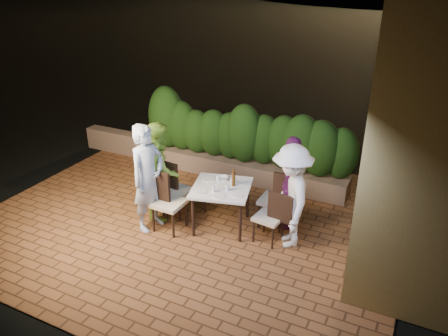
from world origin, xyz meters
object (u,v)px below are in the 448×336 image
Objects in this scene: chair_left_front at (169,202)px; diner_purple at (292,182)px; chair_right_front at (269,216)px; diner_green at (161,169)px; dining_table at (221,207)px; parapet_lamp at (147,134)px; beer_bottle at (234,177)px; diner_white at (291,197)px; chair_right_back at (274,199)px; chair_left_back at (177,190)px; bowl at (222,178)px; diner_blue at (148,178)px.

chair_left_front is 0.64× the size of diner_purple.
chair_right_front is 0.53× the size of diner_green.
dining_table reaches higher than parapet_lamp.
chair_right_front is (0.70, -0.17, -0.45)m from beer_bottle.
dining_table is 1.03× the size of chair_right_front.
diner_white is (1.17, 0.03, 0.46)m from dining_table.
chair_right_front is at bearing 15.47° from chair_left_front.
chair_left_front reaches higher than chair_right_back.
beer_bottle is at bearing -111.79° from diner_green.
chair_left_front is 0.61× the size of diner_white.
beer_bottle is 0.85m from chair_right_front.
diner_green is at bearing -177.69° from dining_table.
diner_white is 1.04× the size of diner_purple.
diner_green reaches higher than chair_left_back.
parapet_lamp is at bearing 149.49° from bowl.
chair_right_front is 2.03m from diner_blue.
dining_table is 3.37m from parapet_lamp.
dining_table is at bearing 5.34° from chair_left_back.
chair_right_front reaches higher than parapet_lamp.
diner_white is (1.91, 0.49, 0.33)m from chair_left_front.
diner_green is (-2.00, -0.00, 0.40)m from chair_right_front.
chair_left_front is at bearing -102.55° from diner_white.
diner_purple is 4.04m from parapet_lamp.
dining_table is at bearing -69.17° from diner_purple.
chair_right_back is at bearing 27.30° from beer_bottle.
chair_left_front is 2.00m from diner_white.
beer_bottle is 0.31× the size of chair_right_back.
dining_table is 0.88m from chair_left_front.
chair_right_back is at bearing -161.56° from diner_white.
diner_blue is 2.34m from diner_purple.
diner_purple is (0.15, 0.60, 0.36)m from chair_right_front.
beer_bottle is 1.66× the size of bowl.
beer_bottle is at bearing 34.09° from chair_left_front.
diner_blue is (-0.32, -0.08, 0.40)m from chair_left_front.
diner_blue is (-1.82, -0.97, 0.42)m from chair_right_back.
diner_purple is at bearing 28.54° from dining_table.
beer_bottle is 0.33m from bowl.
diner_green is at bearing 19.74° from diner_blue.
chair_right_front is 6.43× the size of parapet_lamp.
bowl is 1.08m from diner_green.
dining_table is 6.66× the size of parapet_lamp.
diner_white reaches higher than dining_table.
chair_right_back is at bearing 31.91° from chair_left_front.
chair_left_front is at bearing -147.09° from beer_bottle.
diner_white is 12.00× the size of parapet_lamp.
chair_right_front is at bearing -17.66° from bowl.
diner_green is at bearing -172.42° from beer_bottle.
chair_left_front is 0.67m from diner_green.
diner_blue is 2.97m from parapet_lamp.
chair_right_front is (1.60, 0.41, -0.06)m from chair_left_front.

